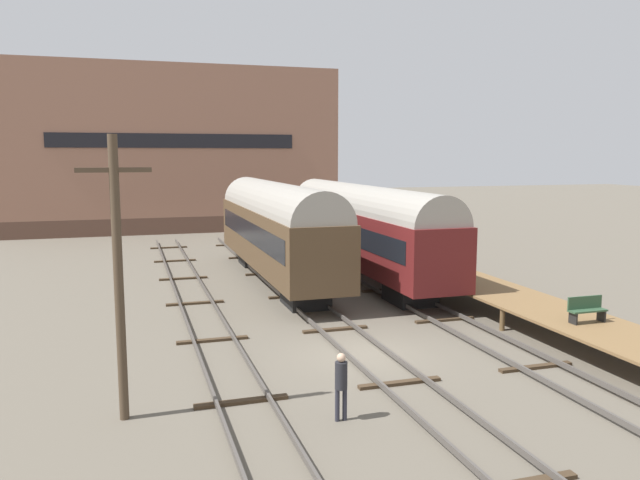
# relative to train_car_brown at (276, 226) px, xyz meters

# --- Properties ---
(ground_plane) EXTENTS (200.00, 200.00, 0.00)m
(ground_plane) POSITION_rel_train_car_brown_xyz_m (0.00, -12.86, -3.04)
(ground_plane) COLOR #60594C
(track_left) EXTENTS (2.60, 60.00, 0.26)m
(track_left) POSITION_rel_train_car_brown_xyz_m (-4.75, -12.86, -2.89)
(track_left) COLOR #4C4742
(track_left) RESTS_ON ground
(track_middle) EXTENTS (2.60, 60.00, 0.26)m
(track_middle) POSITION_rel_train_car_brown_xyz_m (0.00, -12.86, -2.89)
(track_middle) COLOR #4C4742
(track_middle) RESTS_ON ground
(track_right) EXTENTS (2.60, 60.00, 0.26)m
(track_right) POSITION_rel_train_car_brown_xyz_m (4.75, -12.86, -2.89)
(track_right) COLOR #4C4742
(track_right) RESTS_ON ground
(train_car_brown) EXTENTS (3.04, 17.29, 5.34)m
(train_car_brown) POSITION_rel_train_car_brown_xyz_m (0.00, 0.00, 0.00)
(train_car_brown) COLOR black
(train_car_brown) RESTS_ON ground
(train_car_maroon) EXTENTS (2.89, 18.75, 5.16)m
(train_car_maroon) POSITION_rel_train_car_brown_xyz_m (4.75, -0.45, -0.08)
(train_car_maroon) COLOR black
(train_car_maroon) RESTS_ON ground
(station_platform) EXTENTS (3.14, 15.36, 0.97)m
(station_platform) POSITION_rel_train_car_brown_xyz_m (7.63, -11.75, -2.14)
(station_platform) COLOR brown
(station_platform) RESTS_ON ground
(bench) EXTENTS (1.40, 0.40, 0.91)m
(bench) POSITION_rel_train_car_brown_xyz_m (7.65, -14.62, -1.58)
(bench) COLOR #2D4C33
(bench) RESTS_ON station_platform
(person_worker) EXTENTS (0.32, 0.32, 1.79)m
(person_worker) POSITION_rel_train_car_brown_xyz_m (-2.50, -17.73, -1.95)
(person_worker) COLOR #282833
(person_worker) RESTS_ON ground
(utility_pole) EXTENTS (1.80, 0.24, 7.28)m
(utility_pole) POSITION_rel_train_car_brown_xyz_m (-7.82, -15.96, 0.77)
(utility_pole) COLOR #473828
(utility_pole) RESTS_ON ground
(warehouse_building) EXTENTS (29.15, 12.06, 14.45)m
(warehouse_building) POSITION_rel_train_car_brown_xyz_m (-3.45, 28.37, 4.19)
(warehouse_building) COLOR brown
(warehouse_building) RESTS_ON ground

